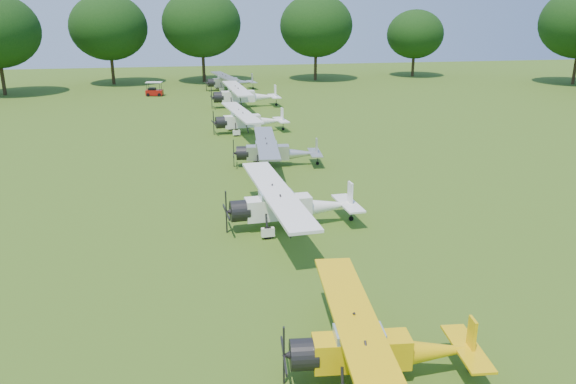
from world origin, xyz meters
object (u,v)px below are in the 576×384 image
Objects in this scene: aircraft_5 at (248,119)px; golf_cart at (154,91)px; aircraft_2 at (377,346)px; aircraft_4 at (274,150)px; aircraft_7 at (229,81)px; aircraft_3 at (288,203)px; aircraft_6 at (243,94)px.

golf_cart is (-8.95, 23.01, -0.63)m from aircraft_5.
aircraft_2 is 0.97× the size of aircraft_4.
aircraft_4 is 4.51× the size of golf_cart.
aircraft_7 reaches higher than aircraft_5.
aircraft_2 is 12.23m from aircraft_3.
golf_cart is at bearing 131.11° from aircraft_6.
aircraft_2 is 23.45m from aircraft_4.
aircraft_6 reaches higher than golf_cart.
aircraft_4 is at bearing -94.36° from aircraft_6.
aircraft_5 is 24.70m from golf_cart.
aircraft_2 is at bearing -100.16° from aircraft_7.
aircraft_7 is (-0.11, 37.46, 0.10)m from aircraft_4.
aircraft_2 is 0.91× the size of aircraft_5.
aircraft_5 is 26.43m from aircraft_7.
aircraft_4 is 11.06m from aircraft_5.
aircraft_7 is at bearing 82.03° from aircraft_5.
golf_cart is at bearing 104.36° from aircraft_5.
aircraft_3 is 0.90× the size of aircraft_6.
aircraft_4 is at bearing 93.39° from aircraft_2.
aircraft_7 reaches higher than aircraft_2.
aircraft_6 is (1.04, 47.46, 0.28)m from aircraft_2.
aircraft_2 is at bearing -94.77° from aircraft_6.
aircraft_2 reaches higher than golf_cart.
aircraft_5 is at bearing 98.25° from aircraft_4.
aircraft_3 is at bearing -69.41° from golf_cart.
aircraft_3 is at bearing -90.31° from aircraft_4.
aircraft_5 is (0.47, 22.26, -0.04)m from aircraft_3.
golf_cart is (-9.44, -3.41, -0.65)m from aircraft_7.
aircraft_5 is at bearing -97.73° from aircraft_6.
aircraft_6 is at bearing -35.39° from golf_cart.
aircraft_2 is at bearing -97.04° from aircraft_5.
golf_cart is (-9.91, 10.04, -0.81)m from aircraft_6.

